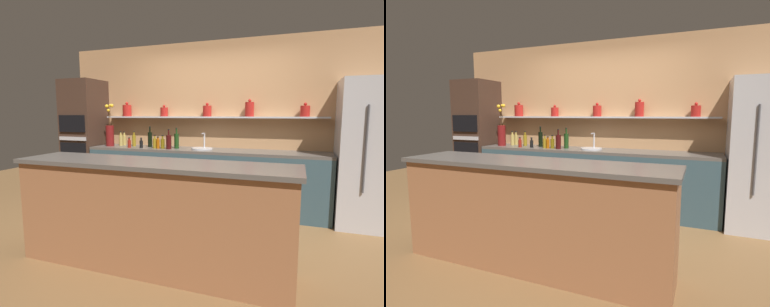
# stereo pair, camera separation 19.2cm
# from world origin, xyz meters

# --- Properties ---
(ground_plane) EXTENTS (12.00, 12.00, 0.00)m
(ground_plane) POSITION_xyz_m (0.00, 0.00, 0.00)
(ground_plane) COLOR brown
(back_wall_unit) EXTENTS (5.20, 0.28, 2.60)m
(back_wall_unit) POSITION_xyz_m (-0.00, 1.60, 1.30)
(back_wall_unit) COLOR tan
(back_wall_unit) RESTS_ON ground_plane
(back_counter_unit) EXTENTS (3.70, 0.62, 0.92)m
(back_counter_unit) POSITION_xyz_m (-0.12, 1.24, 0.46)
(back_counter_unit) COLOR #334C56
(back_counter_unit) RESTS_ON ground_plane
(island_counter) EXTENTS (2.67, 0.61, 1.02)m
(island_counter) POSITION_xyz_m (0.00, -0.69, 0.51)
(island_counter) COLOR #99603D
(island_counter) RESTS_ON ground_plane
(refrigerator) EXTENTS (0.85, 0.73, 1.90)m
(refrigerator) POSITION_xyz_m (2.18, 1.20, 0.95)
(refrigerator) COLOR #B7B7BC
(refrigerator) RESTS_ON ground_plane
(oven_tower) EXTENTS (0.61, 0.64, 2.04)m
(oven_tower) POSITION_xyz_m (-2.29, 1.24, 1.02)
(oven_tower) COLOR #3D281E
(oven_tower) RESTS_ON ground_plane
(flower_vase) EXTENTS (0.17, 0.15, 0.71)m
(flower_vase) POSITION_xyz_m (-1.73, 1.17, 1.14)
(flower_vase) COLOR maroon
(flower_vase) RESTS_ON back_counter_unit
(sink_fixture) EXTENTS (0.33, 0.33, 0.25)m
(sink_fixture) POSITION_xyz_m (-0.12, 1.25, 0.94)
(sink_fixture) COLOR #B7B7BC
(sink_fixture) RESTS_ON back_counter_unit
(bottle_sauce_0) EXTENTS (0.05, 0.05, 0.19)m
(bottle_sauce_0) POSITION_xyz_m (-0.80, 1.10, 1.00)
(bottle_sauce_0) COLOR #9E4C0A
(bottle_sauce_0) RESTS_ON back_counter_unit
(bottle_sauce_1) EXTENTS (0.05, 0.05, 0.16)m
(bottle_sauce_1) POSITION_xyz_m (-1.29, 1.06, 0.99)
(bottle_sauce_1) COLOR maroon
(bottle_sauce_1) RESTS_ON back_counter_unit
(bottle_oil_2) EXTENTS (0.06, 0.06, 0.21)m
(bottle_oil_2) POSITION_xyz_m (-0.86, 1.12, 1.00)
(bottle_oil_2) COLOR olive
(bottle_oil_2) RESTS_ON back_counter_unit
(bottle_oil_3) EXTENTS (0.06, 0.06, 0.21)m
(bottle_oil_3) POSITION_xyz_m (-0.73, 1.13, 1.00)
(bottle_oil_3) COLOR brown
(bottle_oil_3) RESTS_ON back_counter_unit
(bottle_sauce_4) EXTENTS (0.05, 0.05, 0.18)m
(bottle_sauce_4) POSITION_xyz_m (-0.66, 1.17, 1.00)
(bottle_sauce_4) COLOR black
(bottle_sauce_4) RESTS_ON back_counter_unit
(bottle_oil_5) EXTENTS (0.06, 0.06, 0.25)m
(bottle_oil_5) POSITION_xyz_m (-1.34, 1.29, 1.02)
(bottle_oil_5) COLOR olive
(bottle_oil_5) RESTS_ON back_counter_unit
(bottle_wine_6) EXTENTS (0.08, 0.08, 0.31)m
(bottle_wine_6) POSITION_xyz_m (-0.61, 1.10, 1.03)
(bottle_wine_6) COLOR #380C0C
(bottle_wine_6) RESTS_ON back_counter_unit
(bottle_wine_7) EXTENTS (0.07, 0.07, 0.33)m
(bottle_wine_7) POSITION_xyz_m (-0.53, 1.22, 1.04)
(bottle_wine_7) COLOR #193814
(bottle_wine_7) RESTS_ON back_counter_unit
(bottle_wine_8) EXTENTS (0.07, 0.07, 0.34)m
(bottle_wine_8) POSITION_xyz_m (-1.03, 1.28, 1.05)
(bottle_wine_8) COLOR black
(bottle_wine_8) RESTS_ON back_counter_unit
(bottle_sauce_9) EXTENTS (0.06, 0.06, 0.16)m
(bottle_sauce_9) POSITION_xyz_m (-1.10, 1.11, 0.99)
(bottle_sauce_9) COLOR black
(bottle_sauce_9) RESTS_ON back_counter_unit
(bottle_spirit_10) EXTENTS (0.06, 0.06, 0.24)m
(bottle_spirit_10) POSITION_xyz_m (-1.59, 1.39, 1.02)
(bottle_spirit_10) COLOR tan
(bottle_spirit_10) RESTS_ON back_counter_unit
(bottle_spirit_11) EXTENTS (0.07, 0.07, 0.24)m
(bottle_spirit_11) POSITION_xyz_m (-1.60, 1.29, 1.02)
(bottle_spirit_11) COLOR tan
(bottle_spirit_11) RESTS_ON back_counter_unit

